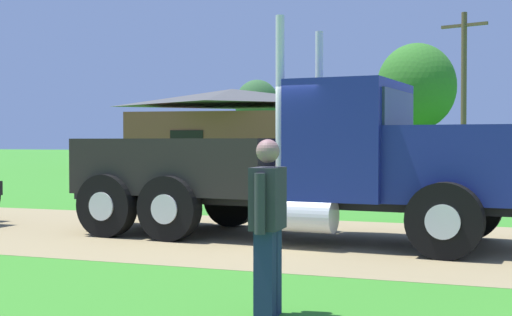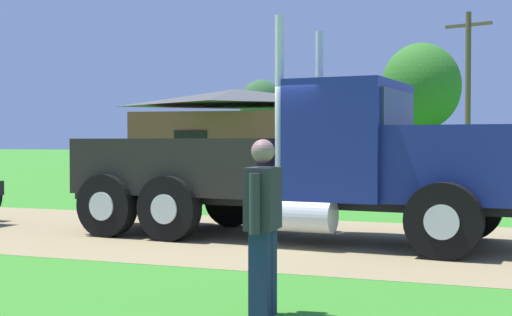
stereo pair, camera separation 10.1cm
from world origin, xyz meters
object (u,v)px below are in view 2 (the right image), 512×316
Objects in this scene: truck_foreground_white at (301,166)px; utility_pole_near at (468,89)px; shed_building at (236,131)px; visitor_walking_mid at (263,221)px.

truck_foreground_white is 23.37m from utility_pole_near.
shed_building is 1.53× the size of utility_pole_near.
visitor_walking_mid is 0.22× the size of utility_pole_near.
shed_building is 13.55m from utility_pole_near.
shed_building is at bearing 114.31° from truck_foreground_white.
visitor_walking_mid is 34.61m from shed_building.
shed_building is at bearing 165.01° from utility_pole_near.
shed_building reaches higher than visitor_walking_mid.
utility_pole_near reaches higher than shed_building.
truck_foreground_white is 0.70× the size of shed_building.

